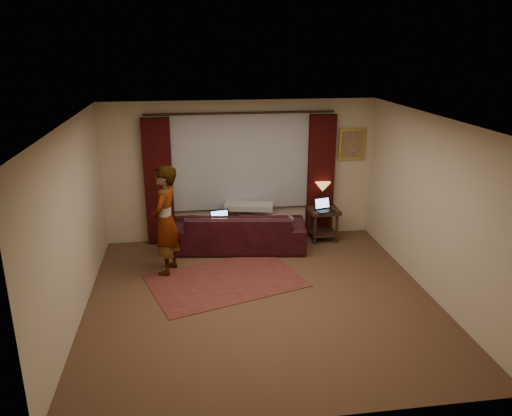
{
  "coord_description": "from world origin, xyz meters",
  "views": [
    {
      "loc": [
        -1.0,
        -6.43,
        3.55
      ],
      "look_at": [
        0.1,
        1.2,
        1.0
      ],
      "focal_mm": 35.0,
      "sensor_mm": 36.0,
      "label": 1
    }
  ],
  "objects_px": {
    "sofa": "(238,223)",
    "tiffany_lamp": "(322,194)",
    "end_table": "(323,224)",
    "person": "(165,221)",
    "laptop_sofa": "(221,219)",
    "laptop_table": "(325,205)"
  },
  "relations": [
    {
      "from": "sofa",
      "to": "tiffany_lamp",
      "type": "relative_size",
      "value": 5.13
    },
    {
      "from": "end_table",
      "to": "person",
      "type": "relative_size",
      "value": 0.35
    },
    {
      "from": "end_table",
      "to": "person",
      "type": "distance_m",
      "value": 3.1
    },
    {
      "from": "person",
      "to": "end_table",
      "type": "bearing_deg",
      "value": 125.42
    },
    {
      "from": "sofa",
      "to": "person",
      "type": "distance_m",
      "value": 1.55
    },
    {
      "from": "laptop_sofa",
      "to": "tiffany_lamp",
      "type": "distance_m",
      "value": 2.0
    },
    {
      "from": "laptop_sofa",
      "to": "laptop_table",
      "type": "xyz_separation_m",
      "value": [
        1.91,
        0.12,
        0.13
      ]
    },
    {
      "from": "laptop_sofa",
      "to": "end_table",
      "type": "height_order",
      "value": "laptop_sofa"
    },
    {
      "from": "sofa",
      "to": "laptop_table",
      "type": "distance_m",
      "value": 1.63
    },
    {
      "from": "laptop_sofa",
      "to": "laptop_table",
      "type": "relative_size",
      "value": 1.08
    },
    {
      "from": "laptop_table",
      "to": "person",
      "type": "height_order",
      "value": "person"
    },
    {
      "from": "sofa",
      "to": "laptop_sofa",
      "type": "distance_m",
      "value": 0.35
    },
    {
      "from": "sofa",
      "to": "tiffany_lamp",
      "type": "xyz_separation_m",
      "value": [
        1.63,
        0.32,
        0.37
      ]
    },
    {
      "from": "person",
      "to": "laptop_sofa",
      "type": "bearing_deg",
      "value": 143.93
    },
    {
      "from": "end_table",
      "to": "person",
      "type": "xyz_separation_m",
      "value": [
        -2.87,
        -1.02,
        0.58
      ]
    },
    {
      "from": "sofa",
      "to": "laptop_sofa",
      "type": "bearing_deg",
      "value": 25.86
    },
    {
      "from": "laptop_sofa",
      "to": "person",
      "type": "xyz_separation_m",
      "value": [
        -0.94,
        -0.73,
        0.28
      ]
    },
    {
      "from": "tiffany_lamp",
      "to": "person",
      "type": "height_order",
      "value": "person"
    },
    {
      "from": "sofa",
      "to": "end_table",
      "type": "relative_size",
      "value": 3.85
    },
    {
      "from": "laptop_sofa",
      "to": "person",
      "type": "height_order",
      "value": "person"
    },
    {
      "from": "laptop_table",
      "to": "end_table",
      "type": "bearing_deg",
      "value": 68.75
    },
    {
      "from": "end_table",
      "to": "person",
      "type": "bearing_deg",
      "value": -160.51
    }
  ]
}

